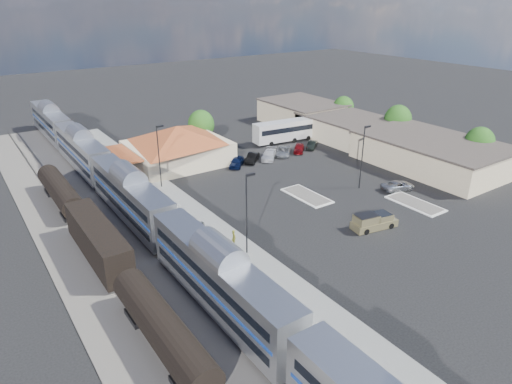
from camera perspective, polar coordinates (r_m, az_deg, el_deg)
ground at (r=58.51m, az=4.63°, el=-2.08°), size 280.00×280.00×0.00m
railbed at (r=56.24m, az=-17.78°, el=-4.24°), size 16.00×100.00×0.12m
platform at (r=57.27m, az=-8.62°, el=-2.77°), size 5.50×92.00×0.18m
passenger_train at (r=56.25m, az=-15.39°, el=-0.76°), size 3.00×104.00×5.55m
freight_cars at (r=49.42m, az=-19.13°, el=-5.95°), size 2.80×46.00×4.00m
station_depot at (r=74.33m, az=-9.82°, el=5.83°), size 18.35×12.24×6.20m
buildings_east at (r=85.77m, az=13.41°, el=7.28°), size 14.40×51.40×4.80m
traffic_island_south at (r=62.22m, az=6.35°, el=-0.45°), size 3.30×7.50×0.21m
traffic_island_north at (r=63.00m, az=19.27°, el=-1.37°), size 3.30×7.50×0.21m
lamp_plat_s at (r=46.00m, az=-1.10°, el=-2.01°), size 1.08×0.25×9.00m
lamp_plat_n at (r=64.27m, az=-12.01°, el=4.96°), size 1.08×0.25×9.00m
lamp_lot at (r=64.40m, az=13.24°, el=4.88°), size 1.08×0.25×9.00m
tree_east_a at (r=79.88m, az=26.13°, el=5.56°), size 4.56×4.56×6.42m
tree_east_b at (r=88.33m, az=17.30°, el=8.63°), size 4.94×4.94×6.96m
tree_east_c at (r=97.44m, az=10.85°, el=10.28°), size 4.41×4.41×6.21m
tree_depot at (r=82.45m, az=-6.88°, el=8.37°), size 4.71×4.71×6.63m
pickup_truck at (r=54.88m, az=14.58°, el=-3.57°), size 5.74×2.95×1.89m
suv at (r=66.68m, az=17.35°, el=0.77°), size 5.20×3.35×1.33m
coach_bus at (r=85.06m, az=3.68°, el=7.74°), size 12.59×3.99×3.97m
person_a at (r=49.57m, az=-2.79°, el=-5.64°), size 0.43×0.64×1.71m
person_b at (r=51.89m, az=-6.63°, el=-4.43°), size 0.78×0.91×1.62m
parked_car_a at (r=72.72m, az=-2.44°, el=3.79°), size 4.39×4.41×1.51m
parked_car_b at (r=74.62m, az=-0.47°, el=4.29°), size 4.25×4.06×1.44m
parked_car_c at (r=76.12m, az=1.66°, el=4.69°), size 5.14×5.09×1.49m
parked_car_d at (r=78.20m, az=3.43°, el=5.12°), size 5.09×5.14×1.38m
parked_car_e at (r=79.89m, az=5.39°, el=5.47°), size 4.03×4.09×1.39m
parked_car_f at (r=82.12m, az=6.99°, el=5.86°), size 3.96×3.54×1.30m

